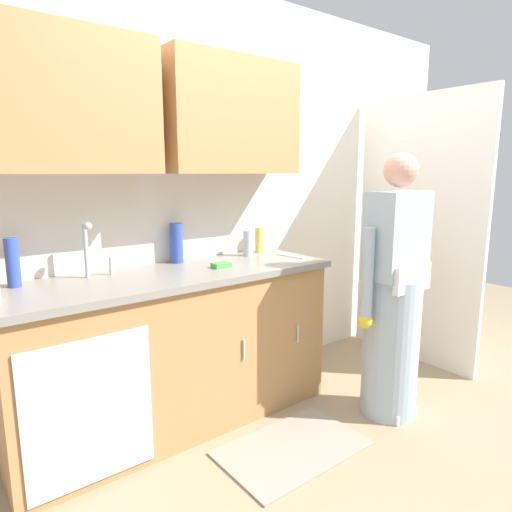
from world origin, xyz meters
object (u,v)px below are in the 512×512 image
at_px(bottle_water_tall, 177,243).
at_px(bottle_cleaner_spray, 248,243).
at_px(knife_on_counter, 291,256).
at_px(bottle_dish_liquid, 13,263).
at_px(person_at_sink, 393,308).
at_px(bottle_water_short, 259,240).
at_px(sponge, 221,265).
at_px(sink, 104,285).

bearing_deg(bottle_water_tall, bottle_cleaner_spray, -9.79).
distance_m(bottle_water_tall, knife_on_counter, 0.78).
bearing_deg(bottle_cleaner_spray, bottle_dish_liquid, 178.70).
distance_m(person_at_sink, knife_on_counter, 0.75).
bearing_deg(bottle_water_tall, knife_on_counter, -22.84).
relative_size(bottle_water_short, sponge, 1.63).
distance_m(sink, bottle_water_tall, 0.61).
distance_m(sink, bottle_dish_liquid, 0.45).
xyz_separation_m(bottle_dish_liquid, sponge, (1.08, -0.25, -0.11)).
xyz_separation_m(sink, bottle_dish_liquid, (-0.39, 0.17, 0.14)).
bearing_deg(bottle_water_tall, person_at_sink, -45.05).
height_order(knife_on_counter, sponge, sponge).
distance_m(sink, person_at_sink, 1.69).
relative_size(bottle_cleaner_spray, knife_on_counter, 0.73).
relative_size(sink, person_at_sink, 0.31).
height_order(sink, knife_on_counter, sink).
relative_size(bottle_water_short, knife_on_counter, 0.75).
bearing_deg(person_at_sink, sponge, 141.04).
height_order(person_at_sink, bottle_water_tall, person_at_sink).
distance_m(bottle_dish_liquid, knife_on_counter, 1.67).
height_order(bottle_cleaner_spray, sponge, bottle_cleaner_spray).
distance_m(person_at_sink, bottle_cleaner_spray, 1.04).
distance_m(person_at_sink, sponge, 1.08).
bearing_deg(sink, person_at_sink, -25.93).
bearing_deg(bottle_cleaner_spray, person_at_sink, -62.42).
bearing_deg(knife_on_counter, bottle_water_short, -175.48).
xyz_separation_m(person_at_sink, bottle_water_tall, (-0.96, 0.96, 0.37)).
distance_m(bottle_water_short, knife_on_counter, 0.29).
xyz_separation_m(bottle_water_tall, bottle_cleaner_spray, (0.50, -0.09, -0.04)).
distance_m(person_at_sink, bottle_water_short, 1.04).
bearing_deg(sponge, bottle_dish_liquid, 167.23).
bearing_deg(person_at_sink, bottle_water_tall, 134.95).
height_order(bottle_water_tall, knife_on_counter, bottle_water_tall).
relative_size(person_at_sink, bottle_cleaner_spray, 9.25).
bearing_deg(bottle_dish_liquid, sponge, -12.77).
distance_m(bottle_water_tall, sponge, 0.35).
bearing_deg(sponge, bottle_water_tall, 115.23).
relative_size(person_at_sink, bottle_water_tall, 6.40).
height_order(bottle_dish_liquid, sponge, bottle_dish_liquid).
bearing_deg(bottle_water_tall, sponge, -64.77).
distance_m(knife_on_counter, sponge, 0.57).
distance_m(person_at_sink, bottle_dish_liquid, 2.14).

